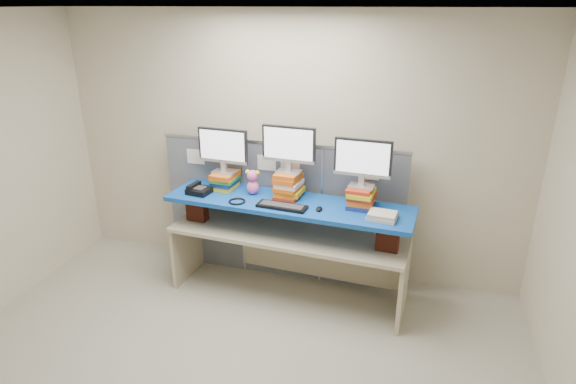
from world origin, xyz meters
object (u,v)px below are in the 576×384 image
(blue_board, at_px, (288,204))
(desk_phone, at_px, (199,190))
(monitor_center, at_px, (289,147))
(monitor_left, at_px, (223,148))
(monitor_right, at_px, (363,160))
(desk, at_px, (288,245))
(keyboard, at_px, (282,206))

(blue_board, bearing_deg, desk_phone, -174.39)
(monitor_center, bearing_deg, monitor_left, -180.00)
(monitor_center, distance_m, monitor_right, 0.72)
(blue_board, height_order, monitor_center, monitor_center)
(desk_phone, bearing_deg, blue_board, 9.59)
(blue_board, xyz_separation_m, desk_phone, (-0.93, -0.02, 0.06))
(blue_board, relative_size, monitor_right, 4.56)
(desk, distance_m, monitor_left, 1.17)
(blue_board, height_order, monitor_left, monitor_left)
(desk, bearing_deg, monitor_left, 170.85)
(monitor_right, distance_m, desk_phone, 1.67)
(desk_phone, bearing_deg, monitor_right, 11.41)
(monitor_center, bearing_deg, monitor_right, -0.00)
(monitor_left, relative_size, desk_phone, 2.14)
(monitor_center, bearing_deg, desk_phone, -166.75)
(desk_phone, bearing_deg, desk, 9.59)
(desk, xyz_separation_m, monitor_left, (-0.73, 0.17, 0.90))
(desk, height_order, monitor_right, monitor_right)
(blue_board, bearing_deg, desk, 142.44)
(keyboard, xyz_separation_m, desk_phone, (-0.91, 0.13, 0.02))
(blue_board, bearing_deg, keyboard, -91.73)
(desk, xyz_separation_m, monitor_center, (-0.03, 0.12, 0.99))
(blue_board, height_order, monitor_right, monitor_right)
(desk, relative_size, monitor_center, 4.54)
(desk, height_order, blue_board, blue_board)
(desk, relative_size, monitor_right, 4.54)
(desk, bearing_deg, blue_board, -37.56)
(monitor_right, bearing_deg, keyboard, -158.08)
(monitor_left, relative_size, monitor_center, 1.00)
(blue_board, height_order, keyboard, keyboard)
(blue_board, bearing_deg, monitor_center, 106.41)
(monitor_left, bearing_deg, monitor_right, -0.00)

